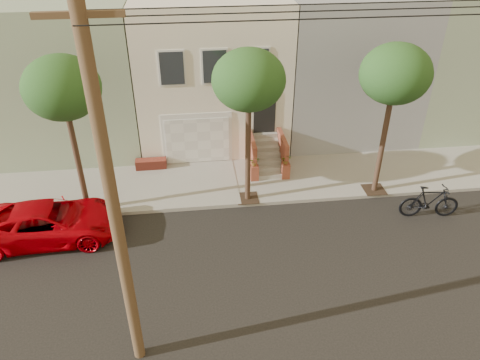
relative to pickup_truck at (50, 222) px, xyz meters
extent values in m
plane|color=black|center=(6.56, -2.41, -0.71)|extent=(90.00, 90.00, 0.00)
cube|color=gray|center=(6.56, 2.94, -0.64)|extent=(40.00, 3.70, 0.15)
cube|color=beige|center=(6.56, 8.79, 2.94)|extent=(7.00, 8.00, 7.00)
cube|color=gray|center=(-0.24, 8.79, 2.94)|extent=(6.50, 8.00, 7.00)
cube|color=gray|center=(13.36, 8.79, 2.94)|extent=(6.50, 8.00, 7.00)
cube|color=gray|center=(19.86, 8.79, 2.94)|extent=(6.50, 8.00, 7.00)
cube|color=silver|center=(5.66, 4.81, 0.69)|extent=(3.20, 0.12, 2.50)
cube|color=silver|center=(5.66, 4.75, 0.59)|extent=(2.90, 0.06, 2.20)
cube|color=gray|center=(5.66, 2.94, -0.55)|extent=(3.20, 3.70, 0.02)
cube|color=#9A392A|center=(3.46, 4.49, -0.34)|extent=(1.40, 0.45, 0.44)
cube|color=black|center=(8.76, 4.76, 1.84)|extent=(1.00, 0.06, 2.00)
cube|color=#3F4751|center=(4.76, 4.76, 4.04)|extent=(1.00, 0.06, 1.40)
cube|color=silver|center=(4.76, 4.78, 4.04)|extent=(1.15, 0.05, 1.55)
cube|color=#3F4751|center=(6.56, 4.76, 4.04)|extent=(1.00, 0.06, 1.40)
cube|color=silver|center=(6.56, 4.78, 4.04)|extent=(1.15, 0.05, 1.55)
cube|color=#3F4751|center=(8.36, 4.76, 4.04)|extent=(1.00, 0.06, 1.40)
cube|color=silver|center=(8.36, 4.78, 4.04)|extent=(1.15, 0.05, 1.55)
cube|color=gray|center=(8.76, 2.97, -0.46)|extent=(1.20, 0.28, 0.20)
cube|color=gray|center=(8.76, 3.25, -0.26)|extent=(1.20, 0.28, 0.20)
cube|color=gray|center=(8.76, 3.53, -0.06)|extent=(1.20, 0.28, 0.20)
cube|color=gray|center=(8.76, 3.81, 0.14)|extent=(1.20, 0.28, 0.20)
cube|color=gray|center=(8.76, 4.09, 0.34)|extent=(1.20, 0.28, 0.20)
cube|color=gray|center=(8.76, 4.37, 0.54)|extent=(1.20, 0.28, 0.20)
cube|color=gray|center=(8.76, 4.65, 0.74)|extent=(1.20, 0.28, 0.20)
cube|color=brown|center=(8.06, 3.81, 0.24)|extent=(0.18, 1.96, 1.60)
cube|color=brown|center=(9.46, 3.81, 0.24)|extent=(0.18, 1.96, 1.60)
cube|color=brown|center=(8.06, 2.93, -0.21)|extent=(0.35, 0.35, 0.70)
imported|color=#1E4619|center=(8.06, 2.93, 0.36)|extent=(0.40, 0.35, 0.45)
cube|color=brown|center=(9.46, 2.93, -0.21)|extent=(0.35, 0.35, 0.70)
imported|color=#1E4619|center=(9.46, 2.93, 0.36)|extent=(0.41, 0.35, 0.45)
cube|color=#2D2116|center=(1.06, 1.49, -0.56)|extent=(0.90, 0.90, 0.02)
cylinder|color=#332117|center=(1.06, 1.49, 1.54)|extent=(0.22, 0.22, 4.20)
ellipsoid|color=#1E4619|center=(1.06, 1.49, 4.59)|extent=(2.70, 2.57, 2.29)
cube|color=#2D2116|center=(7.56, 1.49, -0.56)|extent=(0.90, 0.90, 0.02)
cylinder|color=#332117|center=(7.56, 1.49, 1.54)|extent=(0.22, 0.22, 4.20)
ellipsoid|color=#1E4619|center=(7.56, 1.49, 4.59)|extent=(2.70, 2.57, 2.29)
cube|color=#2D2116|center=(13.06, 1.49, -0.56)|extent=(0.90, 0.90, 0.02)
cylinder|color=#332117|center=(13.06, 1.49, 1.54)|extent=(0.22, 0.22, 4.20)
ellipsoid|color=#1E4619|center=(13.06, 1.49, 4.59)|extent=(2.70, 2.57, 2.29)
cylinder|color=#3F311D|center=(3.56, -5.61, 4.29)|extent=(0.30, 0.30, 10.00)
cube|color=#3F311D|center=(3.56, -5.61, 8.49)|extent=(1.60, 0.12, 0.12)
imported|color=#B50009|center=(0.00, 0.00, 0.00)|extent=(5.20, 2.55, 1.42)
imported|color=black|center=(14.53, -0.40, -0.01)|extent=(2.40, 0.91, 1.41)
camera|label=1|loc=(5.38, -14.16, 10.29)|focal=34.28mm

